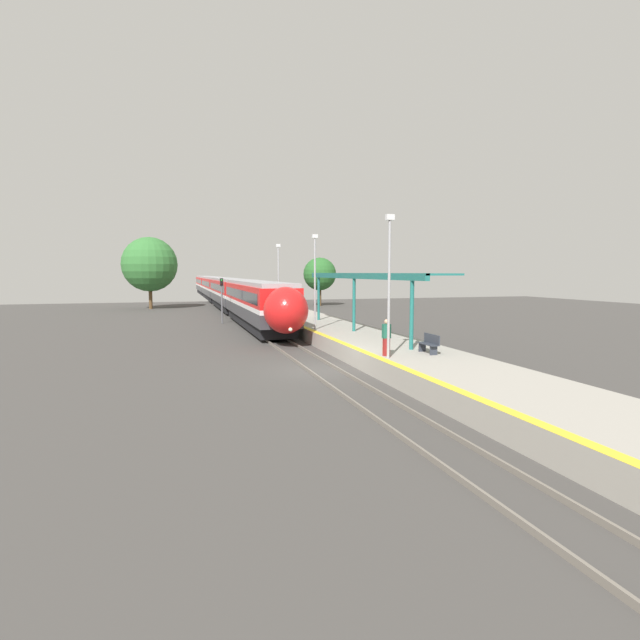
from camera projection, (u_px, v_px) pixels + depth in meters
name	position (u px, v px, depth m)	size (l,w,h in m)	color
ground_plane	(322.00, 370.00, 23.72)	(120.00, 120.00, 0.00)	#423F3D
rail_left	(307.00, 370.00, 23.51)	(0.08, 90.00, 0.15)	slate
rail_right	(336.00, 368.00, 23.92)	(0.08, 90.00, 0.15)	slate
train	(221.00, 289.00, 71.02)	(2.91, 87.36, 3.93)	black
platform_right	(401.00, 357.00, 24.85)	(4.78, 64.00, 0.90)	#9E998E
platform_bench	(429.00, 343.00, 23.15)	(0.44, 1.42, 0.89)	#2D333D
person_waiting	(386.00, 337.00, 22.39)	(0.36, 0.22, 1.66)	maroon
railway_signal	(222.00, 296.00, 45.40)	(0.28, 0.28, 4.12)	#59595E
lamppost_near	(389.00, 278.00, 21.53)	(0.36, 0.20, 6.22)	#9E9EA3
lamppost_mid	(315.00, 276.00, 32.65)	(0.36, 0.20, 6.22)	#9E9EA3
lamppost_far	(278.00, 275.00, 43.77)	(0.36, 0.20, 6.22)	#9E9EA3
station_canopy	(363.00, 277.00, 31.78)	(2.02, 18.99, 3.71)	#1E6B66
background_tree_left	(150.00, 264.00, 63.26)	(6.90, 6.90, 9.13)	brown
background_tree_right	(320.00, 274.00, 69.37)	(4.57, 4.57, 6.72)	brown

